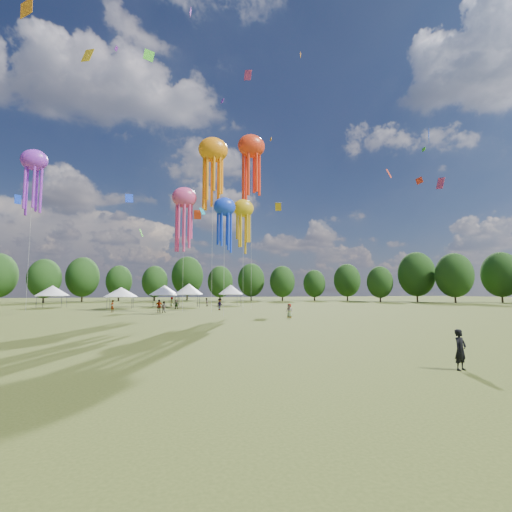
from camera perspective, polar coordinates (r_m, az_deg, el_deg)
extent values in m
plane|color=#384416|center=(15.71, 0.85, -16.82)|extent=(300.00, 300.00, 0.00)
imported|color=black|center=(16.97, 29.13, -12.57)|extent=(0.66, 0.52, 1.59)
imported|color=gray|center=(52.79, -14.11, -7.69)|extent=(0.95, 0.87, 1.57)
imported|color=gray|center=(73.01, -12.93, -6.92)|extent=(0.71, 0.96, 1.80)
imported|color=gray|center=(72.05, -7.71, -7.11)|extent=(0.86, 0.95, 1.60)
imported|color=gray|center=(58.60, -5.64, -7.45)|extent=(1.33, 1.29, 1.82)
imported|color=gray|center=(52.49, -14.82, -7.54)|extent=(1.10, 0.51, 1.85)
imported|color=gray|center=(63.34, -12.25, -7.31)|extent=(1.49, 1.14, 1.57)
imported|color=gray|center=(56.15, -21.40, -7.26)|extent=(0.67, 0.75, 1.73)
imported|color=gray|center=(42.99, 5.19, -8.42)|extent=(0.90, 0.88, 1.57)
cylinder|color=#47474C|center=(72.81, -30.92, -6.21)|extent=(0.08, 0.08, 2.06)
cylinder|color=#47474C|center=(76.53, -30.14, -6.16)|extent=(0.08, 0.08, 2.06)
cylinder|color=#47474C|center=(71.88, -27.95, -6.36)|extent=(0.08, 0.08, 2.06)
cylinder|color=#47474C|center=(75.64, -27.31, -6.31)|extent=(0.08, 0.08, 2.06)
cube|color=white|center=(74.17, -29.04, -5.43)|extent=(4.25, 4.25, 0.10)
cone|color=white|center=(74.16, -29.01, -4.70)|extent=(5.53, 5.53, 1.77)
cylinder|color=#47474C|center=(66.29, -22.12, -6.81)|extent=(0.08, 0.08, 1.89)
cylinder|color=#47474C|center=(70.21, -21.73, -6.71)|extent=(0.08, 0.08, 1.89)
cylinder|color=#47474C|center=(65.94, -18.68, -6.93)|extent=(0.08, 0.08, 1.89)
cylinder|color=#47474C|center=(69.88, -18.49, -6.82)|extent=(0.08, 0.08, 1.89)
cube|color=white|center=(68.03, -20.23, -5.98)|extent=(4.35, 4.35, 0.10)
cone|color=white|center=(68.02, -20.20, -5.26)|extent=(5.66, 5.66, 1.62)
cylinder|color=#47474C|center=(69.96, -15.67, -6.81)|extent=(0.08, 0.08, 2.12)
cylinder|color=#47474C|center=(73.92, -15.64, -6.71)|extent=(0.08, 0.08, 2.12)
cylinder|color=#47474C|center=(70.05, -12.41, -6.88)|extent=(0.08, 0.08, 2.12)
cylinder|color=#47474C|center=(74.00, -12.56, -6.78)|extent=(0.08, 0.08, 2.12)
cube|color=white|center=(71.93, -14.05, -5.91)|extent=(4.36, 4.36, 0.10)
cone|color=white|center=(71.92, -14.03, -5.15)|extent=(5.66, 5.66, 1.81)
cylinder|color=#47474C|center=(66.12, -11.86, -6.93)|extent=(0.08, 0.08, 2.26)
cylinder|color=#47474C|center=(69.72, -12.03, -6.83)|extent=(0.08, 0.08, 2.26)
cylinder|color=#47474C|center=(66.43, -8.72, -6.97)|extent=(0.08, 0.08, 2.26)
cylinder|color=#47474C|center=(70.02, -9.06, -6.88)|extent=(0.08, 0.08, 2.26)
cube|color=white|center=(68.03, -10.40, -5.91)|extent=(4.01, 4.01, 0.10)
cone|color=white|center=(68.02, -10.39, -5.05)|extent=(5.21, 5.21, 1.94)
cylinder|color=#47474C|center=(72.11, -5.03, -6.89)|extent=(0.08, 0.08, 2.21)
cylinder|color=#47474C|center=(75.48, -5.49, -6.82)|extent=(0.08, 0.08, 2.21)
cylinder|color=#47474C|center=(72.79, -2.36, -6.89)|extent=(0.08, 0.08, 2.21)
cylinder|color=#47474C|center=(76.13, -2.94, -6.82)|extent=(0.08, 0.08, 2.21)
cube|color=white|center=(74.08, -3.95, -5.97)|extent=(3.82, 3.82, 0.10)
cone|color=white|center=(74.08, -3.95, -5.19)|extent=(4.97, 4.97, 1.89)
ellipsoid|color=#DC407F|center=(54.64, -11.05, 8.89)|extent=(3.53, 2.47, 3.00)
cylinder|color=beige|center=(53.24, -11.20, 0.28)|extent=(0.03, 0.03, 16.44)
ellipsoid|color=orange|center=(56.51, -6.65, 16.03)|extent=(4.36, 3.05, 3.71)
cylinder|color=beige|center=(53.37, -6.79, 4.11)|extent=(0.03, 0.03, 23.66)
ellipsoid|color=gold|center=(54.54, -1.98, 7.41)|extent=(3.12, 2.18, 2.65)
cylinder|color=beige|center=(53.39, -2.01, -0.54)|extent=(0.03, 0.03, 15.13)
ellipsoid|color=#9D30D8|center=(67.63, -31.15, 12.62)|extent=(3.86, 2.70, 3.28)
cylinder|color=beige|center=(65.17, -31.64, 2.89)|extent=(0.03, 0.03, 23.06)
ellipsoid|color=blue|center=(46.02, -4.90, 7.62)|extent=(2.74, 1.92, 2.33)
cylinder|color=beige|center=(45.01, -4.97, -0.73)|extent=(0.03, 0.03, 13.41)
ellipsoid|color=#F63715|center=(66.86, -0.72, 16.67)|extent=(4.80, 3.36, 4.08)
cylinder|color=beige|center=(62.96, -0.74, 4.70)|extent=(0.03, 0.03, 28.15)
cube|color=#9D30D8|center=(53.80, -10.11, 33.23)|extent=(0.29, 0.68, 0.90)
cube|color=#F63715|center=(86.52, -9.05, 6.35)|extent=(1.74, 1.18, 1.95)
cube|color=orange|center=(86.04, 2.34, 17.66)|extent=(0.22, 0.84, 0.96)
cube|color=#40CA21|center=(66.43, -17.35, 3.44)|extent=(0.71, 1.12, 1.41)
cube|color=blue|center=(57.37, 25.21, 16.60)|extent=(1.09, 1.07, 1.75)
cube|color=#9D30D8|center=(83.43, -20.84, 27.86)|extent=(0.67, 0.74, 0.83)
cube|color=#F63715|center=(66.12, 24.00, 10.63)|extent=(0.86, 1.40, 1.44)
cube|color=orange|center=(52.66, -32.03, 29.82)|extent=(1.61, 1.50, 2.50)
cube|color=gold|center=(41.81, -24.65, 26.43)|extent=(1.23, 0.82, 1.50)
cube|color=#40CA21|center=(68.69, -16.28, 27.70)|extent=(1.80, 0.65, 2.23)
cube|color=blue|center=(88.27, -19.07, 8.47)|extent=(1.80, 0.87, 2.12)
cube|color=#DC407F|center=(71.77, -1.27, 26.24)|extent=(1.20, 1.27, 2.00)
cube|color=#F63715|center=(82.88, 19.90, 11.95)|extent=(2.03, 1.29, 2.29)
cube|color=orange|center=(75.78, 6.91, 28.59)|extent=(0.40, 0.61, 0.88)
cube|color=gold|center=(79.48, 3.46, 7.62)|extent=(1.31, 1.35, 1.73)
cube|color=#40CA21|center=(61.94, 24.56, 14.81)|extent=(0.43, 0.78, 0.81)
cube|color=blue|center=(84.04, -32.99, 7.37)|extent=(0.83, 1.25, 1.83)
cube|color=#179CC4|center=(63.01, -8.32, 6.89)|extent=(1.18, 0.83, 1.36)
cube|color=#DC407F|center=(54.18, 26.69, 10.05)|extent=(0.29, 1.40, 1.67)
cube|color=#9D30D8|center=(83.55, -5.23, 22.83)|extent=(0.63, 0.81, 0.98)
cylinder|color=#38281C|center=(103.25, -30.09, -5.48)|extent=(0.44, 0.44, 3.07)
ellipsoid|color=#1D3E14|center=(103.28, -29.97, -3.04)|extent=(7.66, 7.66, 9.58)
cylinder|color=#38281C|center=(109.84, -25.38, -5.53)|extent=(0.44, 0.44, 3.43)
ellipsoid|color=#1D3E14|center=(109.89, -25.27, -2.96)|extent=(8.58, 8.58, 10.73)
cylinder|color=#38281C|center=(114.25, -20.54, -5.80)|extent=(0.44, 0.44, 2.95)
ellipsoid|color=#1D3E14|center=(114.27, -20.47, -3.67)|extent=(7.37, 7.37, 9.21)
cylinder|color=#38281C|center=(109.87, -15.47, -5.99)|extent=(0.44, 0.44, 2.89)
ellipsoid|color=#1D3E14|center=(109.88, -15.42, -3.82)|extent=(7.23, 7.23, 9.04)
cylinder|color=#38281C|center=(114.66, -10.62, -5.82)|extent=(0.44, 0.44, 3.84)
ellipsoid|color=#1D3E14|center=(114.73, -10.58, -3.06)|extent=(9.60, 9.60, 11.99)
cylinder|color=#38281C|center=(104.71, -5.60, -6.21)|extent=(0.44, 0.44, 2.84)
ellipsoid|color=#1D3E14|center=(104.72, -5.58, -3.97)|extent=(7.11, 7.11, 8.89)
cylinder|color=#38281C|center=(109.27, -0.75, -6.11)|extent=(0.44, 0.44, 3.16)
ellipsoid|color=#1D3E14|center=(109.30, -0.75, -3.73)|extent=(7.91, 7.91, 9.88)
cylinder|color=#38281C|center=(106.02, 4.12, -6.20)|extent=(0.44, 0.44, 2.88)
ellipsoid|color=#1D3E14|center=(106.03, 4.10, -3.96)|extent=(7.21, 7.21, 9.01)
cylinder|color=#38281C|center=(111.84, 9.06, -6.17)|extent=(0.44, 0.44, 2.63)
ellipsoid|color=#1D3E14|center=(111.84, 9.03, -4.23)|extent=(6.57, 6.57, 8.22)
cylinder|color=#38281C|center=(112.73, 13.99, -5.94)|extent=(0.44, 0.44, 3.13)
ellipsoid|color=#1D3E14|center=(112.75, 13.94, -3.66)|extent=(7.81, 7.81, 9.77)
cylinder|color=#38281C|center=(104.18, 18.71, -6.00)|extent=(0.44, 0.44, 2.72)
ellipsoid|color=#1D3E14|center=(104.19, 18.65, -3.85)|extent=(6.80, 6.80, 8.50)
cylinder|color=#38281C|center=(107.36, 23.72, -5.51)|extent=(0.44, 0.44, 3.81)
ellipsoid|color=#1D3E14|center=(107.43, 23.61, -2.59)|extent=(9.52, 9.52, 11.90)
cylinder|color=#38281C|center=(102.86, 28.50, -5.43)|extent=(0.44, 0.44, 3.51)
ellipsoid|color=#1D3E14|center=(102.91, 28.38, -2.62)|extent=(8.78, 8.78, 10.97)
cylinder|color=#38281C|center=(111.05, 33.86, -5.08)|extent=(0.44, 0.44, 3.64)
ellipsoid|color=#1D3E14|center=(111.11, 33.72, -2.39)|extent=(9.10, 9.10, 11.37)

